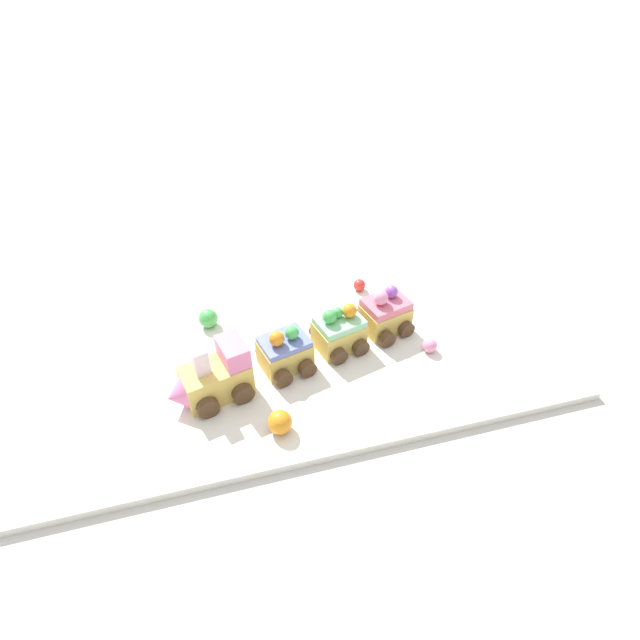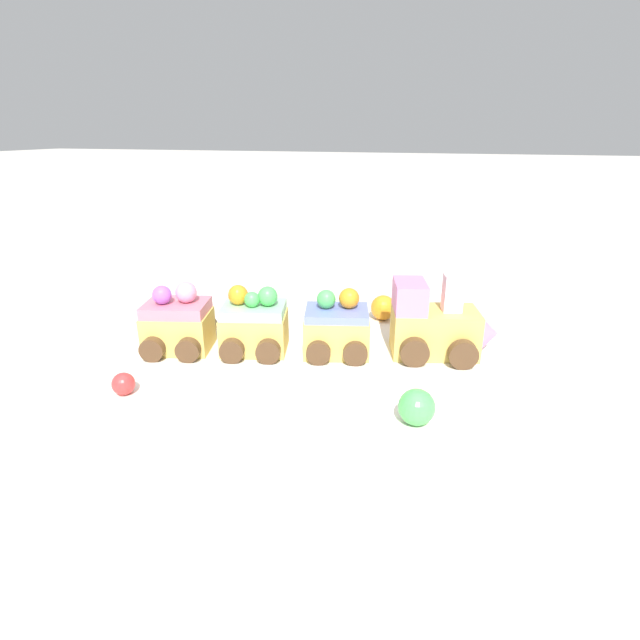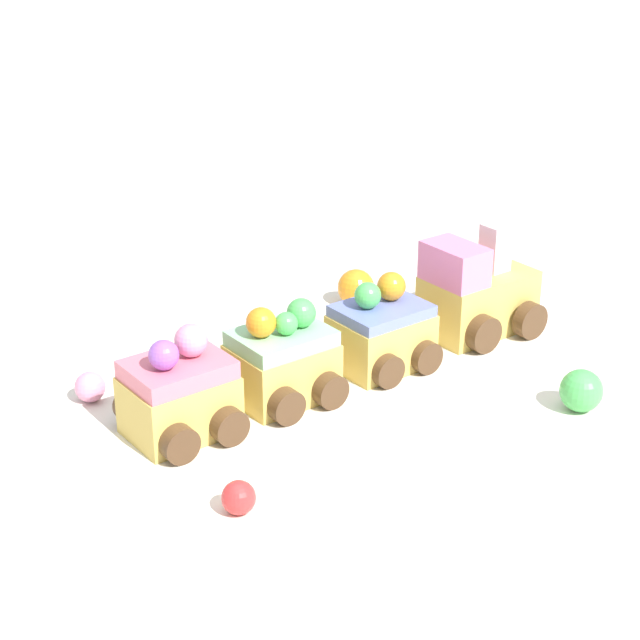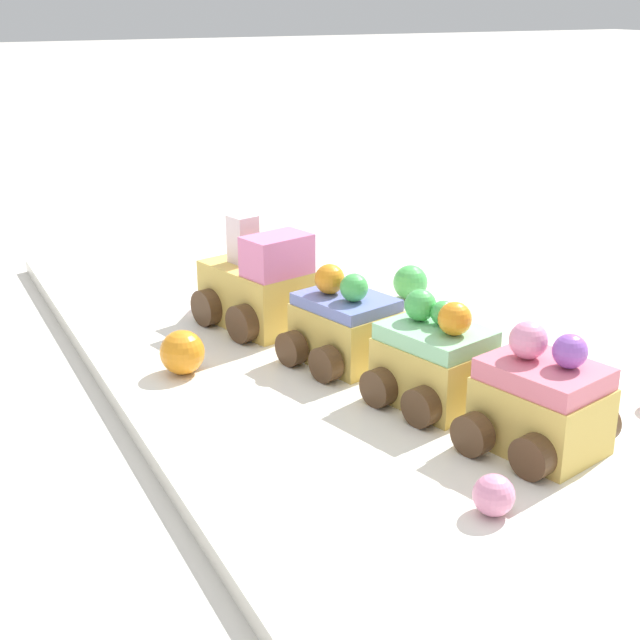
# 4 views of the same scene
# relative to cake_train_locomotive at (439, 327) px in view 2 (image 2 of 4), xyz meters

# --- Properties ---
(ground_plane) EXTENTS (10.00, 10.00, 0.00)m
(ground_plane) POSITION_rel_cake_train_locomotive_xyz_m (-0.12, -0.03, -0.04)
(ground_plane) COLOR beige
(display_board) EXTENTS (0.76, 0.32, 0.01)m
(display_board) POSITION_rel_cake_train_locomotive_xyz_m (-0.12, -0.03, -0.04)
(display_board) COLOR white
(display_board) RESTS_ON ground_plane
(cake_train_locomotive) EXTENTS (0.12, 0.09, 0.08)m
(cake_train_locomotive) POSITION_rel_cake_train_locomotive_xyz_m (0.00, 0.00, 0.00)
(cake_train_locomotive) COLOR #E0BC56
(cake_train_locomotive) RESTS_ON display_board
(cake_car_blueberry) EXTENTS (0.08, 0.09, 0.07)m
(cake_car_blueberry) POSITION_rel_cake_train_locomotive_xyz_m (-0.10, -0.03, -0.00)
(cake_car_blueberry) COLOR #E0BC56
(cake_car_blueberry) RESTS_ON display_board
(cake_car_mint) EXTENTS (0.08, 0.09, 0.07)m
(cake_car_mint) POSITION_rel_cake_train_locomotive_xyz_m (-0.19, -0.05, -0.00)
(cake_car_mint) COLOR #E0BC56
(cake_car_mint) RESTS_ON display_board
(cake_car_strawberry) EXTENTS (0.08, 0.09, 0.07)m
(cake_car_strawberry) POSITION_rel_cake_train_locomotive_xyz_m (-0.26, -0.07, -0.00)
(cake_car_strawberry) COLOR #E0BC56
(cake_car_strawberry) RESTS_ON display_board
(gumball_orange) EXTENTS (0.03, 0.03, 0.03)m
(gumball_orange) POSITION_rel_cake_train_locomotive_xyz_m (-0.07, 0.08, -0.01)
(gumball_orange) COLOR orange
(gumball_orange) RESTS_ON display_board
(gumball_red) EXTENTS (0.02, 0.02, 0.02)m
(gumball_red) POSITION_rel_cake_train_locomotive_xyz_m (-0.26, -0.17, -0.02)
(gumball_red) COLOR red
(gumball_red) RESTS_ON display_board
(gumball_green) EXTENTS (0.03, 0.03, 0.03)m
(gumball_green) POSITION_rel_cake_train_locomotive_xyz_m (-0.01, -0.14, -0.01)
(gumball_green) COLOR #4CBC56
(gumball_green) RESTS_ON display_board
(gumball_pink) EXTENTS (0.02, 0.02, 0.02)m
(gumball_pink) POSITION_rel_cake_train_locomotive_xyz_m (-0.31, -0.00, -0.02)
(gumball_pink) COLOR pink
(gumball_pink) RESTS_ON display_board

